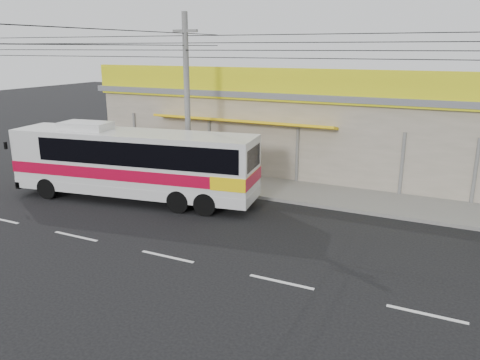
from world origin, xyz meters
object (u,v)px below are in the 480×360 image
object	(u,v)px
motorbike_dark	(116,160)
utility_pole	(185,45)
coach_bus	(137,160)
motorbike_red	(90,153)

from	to	relation	value
motorbike_dark	utility_pole	distance (m)	8.29
coach_bus	motorbike_dark	size ratio (longest dim) A/B	6.67
motorbike_dark	coach_bus	bearing A→B (deg)	-122.60
coach_bus	motorbike_red	xyz separation A→B (m)	(-7.06, 4.57, -1.24)
motorbike_dark	utility_pole	world-z (taller)	utility_pole
coach_bus	motorbike_red	world-z (taller)	coach_bus
coach_bus	utility_pole	size ratio (longest dim) A/B	0.33
coach_bus	utility_pole	bearing A→B (deg)	50.73
motorbike_red	motorbike_dark	xyz separation A→B (m)	(2.88, -1.06, 0.06)
motorbike_red	utility_pole	bearing A→B (deg)	-109.81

